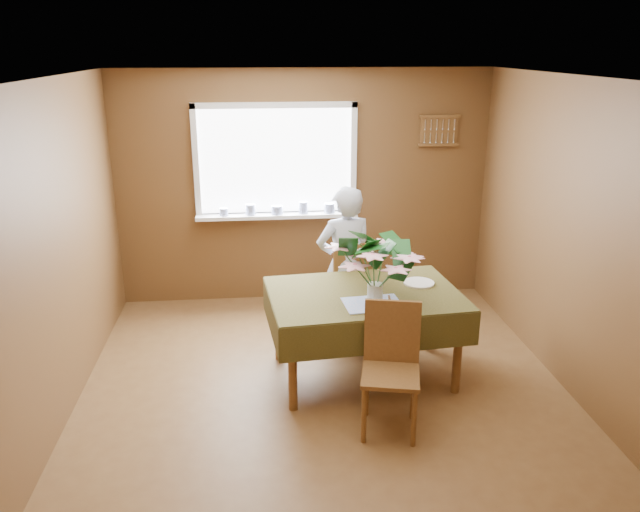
{
  "coord_description": "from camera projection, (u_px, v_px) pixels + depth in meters",
  "views": [
    {
      "loc": [
        -0.5,
        -4.34,
        2.72
      ],
      "look_at": [
        0.0,
        0.55,
        1.05
      ],
      "focal_mm": 35.0,
      "sensor_mm": 36.0,
      "label": 1
    }
  ],
  "objects": [
    {
      "name": "chair_near",
      "position": [
        391.0,
        361.0,
        4.56
      ],
      "size": [
        0.49,
        0.49,
        0.96
      ],
      "rotation": [
        0.0,
        0.0,
        -0.23
      ],
      "color": "brown",
      "rests_on": "floor"
    },
    {
      "name": "chair_far",
      "position": [
        349.0,
        285.0,
        6.0
      ],
      "size": [
        0.51,
        0.51,
        0.97
      ],
      "rotation": [
        0.0,
        0.0,
        3.4
      ],
      "color": "brown",
      "rests_on": "floor"
    },
    {
      "name": "table_knife",
      "position": [
        390.0,
        301.0,
        4.99
      ],
      "size": [
        0.05,
        0.22,
        0.0
      ],
      "primitive_type": "cube",
      "rotation": [
        0.0,
        0.0,
        -0.14
      ],
      "color": "silver",
      "rests_on": "dining_table"
    },
    {
      "name": "dining_table",
      "position": [
        364.0,
        303.0,
        5.2
      ],
      "size": [
        1.67,
        1.22,
        0.78
      ],
      "rotation": [
        0.0,
        0.0,
        0.09
      ],
      "color": "brown",
      "rests_on": "floor"
    },
    {
      "name": "floor",
      "position": [
        327.0,
        401.0,
        5.01
      ],
      "size": [
        4.5,
        4.5,
        0.0
      ],
      "primitive_type": "plane",
      "color": "brown",
      "rests_on": "ground"
    },
    {
      "name": "window_assembly",
      "position": [
        277.0,
        180.0,
        6.62
      ],
      "size": [
        1.72,
        0.2,
        1.22
      ],
      "color": "white",
      "rests_on": "wall_back"
    },
    {
      "name": "wall_front",
      "position": [
        391.0,
        433.0,
        2.49
      ],
      "size": [
        4.0,
        0.0,
        4.0
      ],
      "primitive_type": "plane",
      "rotation": [
        -1.57,
        0.0,
        0.0
      ],
      "color": "brown",
      "rests_on": "floor"
    },
    {
      "name": "seated_woman",
      "position": [
        345.0,
        265.0,
        5.85
      ],
      "size": [
        0.61,
        0.47,
        1.51
      ],
      "primitive_type": "imported",
      "rotation": [
        0.0,
        0.0,
        3.34
      ],
      "color": "white",
      "rests_on": "floor"
    },
    {
      "name": "wall_back",
      "position": [
        304.0,
        188.0,
        6.73
      ],
      "size": [
        4.0,
        0.0,
        4.0
      ],
      "primitive_type": "plane",
      "rotation": [
        1.57,
        0.0,
        0.0
      ],
      "color": "brown",
      "rests_on": "floor"
    },
    {
      "name": "ceiling",
      "position": [
        328.0,
        79.0,
        4.21
      ],
      "size": [
        4.5,
        4.5,
        0.0
      ],
      "primitive_type": "plane",
      "rotation": [
        3.14,
        0.0,
        0.0
      ],
      "color": "white",
      "rests_on": "wall_back"
    },
    {
      "name": "wall_left",
      "position": [
        48.0,
        263.0,
        4.42
      ],
      "size": [
        0.0,
        4.5,
        4.5
      ],
      "primitive_type": "plane",
      "rotation": [
        1.57,
        0.0,
        1.57
      ],
      "color": "brown",
      "rests_on": "floor"
    },
    {
      "name": "flower_bouquet",
      "position": [
        376.0,
        260.0,
        4.86
      ],
      "size": [
        0.64,
        0.64,
        0.55
      ],
      "rotation": [
        0.0,
        0.0,
        0.22
      ],
      "color": "white",
      "rests_on": "dining_table"
    },
    {
      "name": "side_plate",
      "position": [
        419.0,
        283.0,
        5.37
      ],
      "size": [
        0.36,
        0.36,
        0.01
      ],
      "primitive_type": "cylinder",
      "rotation": [
        0.0,
        0.0,
        0.49
      ],
      "color": "white",
      "rests_on": "dining_table"
    },
    {
      "name": "spoon_rack",
      "position": [
        439.0,
        131.0,
        6.64
      ],
      "size": [
        0.44,
        0.05,
        0.33
      ],
      "color": "brown",
      "rests_on": "wall_back"
    },
    {
      "name": "wall_right",
      "position": [
        585.0,
        246.0,
        4.8
      ],
      "size": [
        0.0,
        4.5,
        4.5
      ],
      "primitive_type": "plane",
      "rotation": [
        1.57,
        0.0,
        -1.57
      ],
      "color": "brown",
      "rests_on": "floor"
    }
  ]
}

